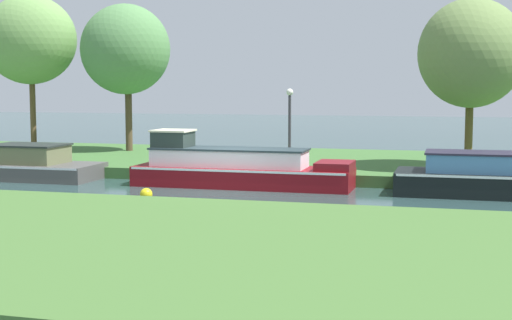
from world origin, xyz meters
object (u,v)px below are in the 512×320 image
Objects in this scene: mooring_post_near at (441,166)px; channel_buoy at (146,194)px; willow_tree_left at (30,40)px; lamp_post at (290,118)px; willow_tree_right at (471,53)px; willow_tree_centre at (125,50)px; mooring_post_far at (198,157)px; slate_barge at (35,165)px; maroon_narrowboat at (237,168)px.

channel_buoy is (-8.21, -4.93, -0.55)m from mooring_post_near.
willow_tree_left is 14.40m from lamp_post.
willow_tree_right is 2.12× the size of lamp_post.
willow_tree_centre is 8.07× the size of mooring_post_far.
willow_tree_right is 12.59m from channel_buoy.
willow_tree_centre is at bearing 3.89° from willow_tree_left.
willow_tree_centre is 8.92m from mooring_post_far.
willow_tree_left is at bearing 122.58° from slate_barge.
mooring_post_near is 0.83× the size of mooring_post_far.
maroon_narrowboat is 1.21× the size of willow_tree_right.
willow_tree_centre is at bearing 117.73° from channel_buoy.
willow_tree_centre reaches higher than maroon_narrowboat.
maroon_narrowboat is 6.66m from mooring_post_near.
maroon_narrowboat is 8.99× the size of mooring_post_far.
willow_tree_centre is 9.71× the size of mooring_post_near.
maroon_narrowboat is at bearing 64.42° from channel_buoy.
willow_tree_left is 2.48× the size of lamp_post.
mooring_post_far is at bearing 143.49° from maroon_narrowboat.
slate_barge reaches higher than channel_buoy.
mooring_post_far is (-9.24, -2.68, -3.65)m from willow_tree_right.
mooring_post_far is at bearing -28.45° from willow_tree_left.
lamp_post is 7.77× the size of channel_buoy.
slate_barge is 0.67× the size of willow_tree_centre.
lamp_post is at bearing 56.81° from maroon_narrowboat.
maroon_narrowboat reaches higher than slate_barge.
maroon_narrowboat is 14.50m from willow_tree_left.
channel_buoy is (-9.08, -7.60, -4.27)m from willow_tree_right.
willow_tree_right reaches higher than mooring_post_far.
mooring_post_near is (18.40, -5.43, -4.65)m from willow_tree_left.
lamp_post is (8.85, 2.01, 1.69)m from slate_barge.
willow_tree_left reaches higher than willow_tree_centre.
willow_tree_left is at bearing 150.19° from maroon_narrowboat.
mooring_post_near is at bearing -6.93° from lamp_post.
mooring_post_far is (-1.86, 1.38, 0.19)m from maroon_narrowboat.
lamp_post is at bearing -161.37° from willow_tree_right.
maroon_narrowboat is at bearing -123.19° from lamp_post.
maroon_narrowboat is 2.87m from lamp_post.
slate_barge is at bearing -166.34° from mooring_post_far.
lamp_post reaches higher than mooring_post_far.
willow_tree_right is at bearing 72.01° from mooring_post_near.
lamp_post is 5.43m from mooring_post_near.
mooring_post_far is at bearing 13.66° from slate_barge.
willow_tree_centre is 15.01m from willow_tree_right.
lamp_post is (8.62, -5.11, -2.73)m from willow_tree_centre.
lamp_post reaches higher than channel_buoy.
lamp_post is at bearing -19.97° from willow_tree_left.
willow_tree_centre is 2.31× the size of lamp_post.
willow_tree_right is at bearing 16.15° from mooring_post_far.
willow_tree_centre is at bearing 133.48° from mooring_post_far.
slate_barge is 9.23m from lamp_post.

